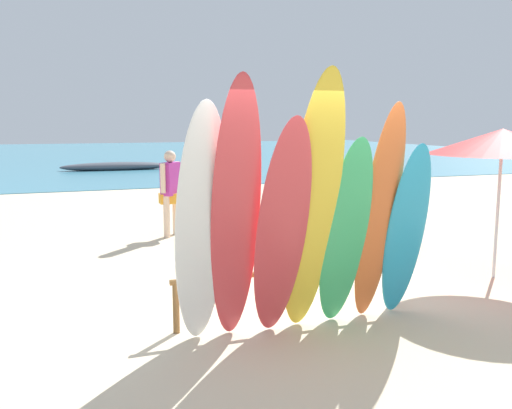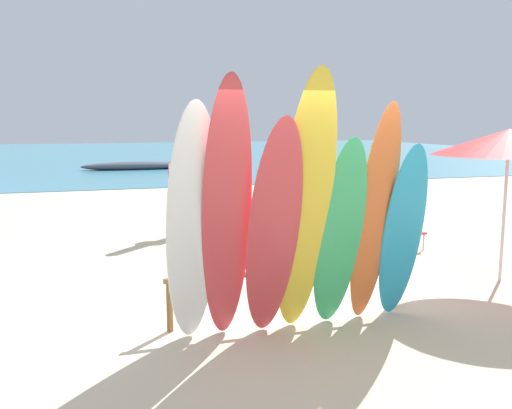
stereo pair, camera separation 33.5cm
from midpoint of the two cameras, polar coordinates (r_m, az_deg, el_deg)
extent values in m
plane|color=beige|center=(19.85, -10.35, 2.02)|extent=(60.00, 60.00, 0.00)
cube|color=teal|center=(38.57, -13.65, 5.05)|extent=(60.00, 40.00, 0.02)
cylinder|color=brown|center=(6.00, -7.28, -10.38)|extent=(0.07, 0.07, 0.55)
cylinder|color=brown|center=(6.93, 15.18, -8.01)|extent=(0.07, 0.07, 0.55)
cylinder|color=brown|center=(6.26, 4.84, -6.87)|extent=(2.78, 0.06, 0.06)
ellipsoid|color=white|center=(5.40, -4.82, -2.18)|extent=(0.55, 0.55, 2.43)
ellipsoid|color=#D13D42|center=(5.38, -1.27, -0.92)|extent=(0.54, 0.73, 2.66)
ellipsoid|color=#D13D42|center=(5.50, 3.58, -2.72)|extent=(0.58, 0.74, 2.28)
ellipsoid|color=yellow|center=(5.59, 6.82, -0.24)|extent=(0.59, 0.81, 2.74)
ellipsoid|color=#38B266|center=(5.92, 10.23, -3.05)|extent=(0.58, 0.62, 2.08)
ellipsoid|color=orange|center=(6.10, 13.69, -1.14)|extent=(0.52, 0.65, 2.43)
ellipsoid|color=#289EC6|center=(6.33, 16.34, -2.86)|extent=(0.51, 0.62, 2.00)
cylinder|color=beige|center=(10.92, 5.57, -1.16)|extent=(0.12, 0.12, 0.76)
cylinder|color=beige|center=(11.21, 4.91, -0.90)|extent=(0.12, 0.12, 0.76)
cube|color=black|center=(11.02, 5.26, 0.60)|extent=(0.41, 0.25, 0.18)
cube|color=#33A36B|center=(10.97, 5.28, 2.45)|extent=(0.22, 0.40, 0.59)
sphere|color=beige|center=(10.94, 5.31, 4.56)|extent=(0.21, 0.21, 0.21)
cylinder|color=beige|center=(10.74, 5.83, 2.49)|extent=(0.09, 0.09, 0.53)
cylinder|color=beige|center=(11.20, 4.76, 2.75)|extent=(0.09, 0.09, 0.53)
cylinder|color=beige|center=(11.05, -6.51, -0.94)|extent=(0.12, 0.12, 0.81)
cylinder|color=beige|center=(10.77, -7.44, -1.20)|extent=(0.12, 0.12, 0.81)
cube|color=orange|center=(10.86, -7.00, 0.69)|extent=(0.43, 0.27, 0.19)
cube|color=#B23399|center=(10.81, -7.04, 2.69)|extent=(0.44, 0.45, 0.63)
sphere|color=beige|center=(10.78, -7.08, 4.96)|extent=(0.23, 0.23, 0.23)
cylinder|color=beige|center=(11.03, -6.30, 3.00)|extent=(0.10, 0.10, 0.56)
cylinder|color=beige|center=(10.59, -7.81, 2.74)|extent=(0.10, 0.10, 0.56)
cylinder|color=brown|center=(10.34, 7.68, -1.79)|extent=(0.11, 0.11, 0.74)
cylinder|color=brown|center=(10.35, 9.38, -1.82)|extent=(0.11, 0.11, 0.74)
cube|color=#2D4CB2|center=(10.29, 8.57, -0.10)|extent=(0.40, 0.25, 0.18)
cube|color=#DB333D|center=(10.25, 8.61, 1.84)|extent=(0.43, 0.34, 0.58)
sphere|color=brown|center=(10.21, 8.66, 4.04)|extent=(0.21, 0.21, 0.21)
cylinder|color=brown|center=(10.24, 7.24, 2.05)|extent=(0.09, 0.09, 0.52)
cylinder|color=brown|center=(10.25, 9.99, 1.99)|extent=(0.09, 0.09, 0.52)
cylinder|color=#B7B7BC|center=(9.83, 16.05, -3.97)|extent=(0.02, 0.02, 0.28)
cylinder|color=#B7B7BC|center=(10.11, 17.81, -3.70)|extent=(0.02, 0.02, 0.28)
cylinder|color=#B7B7BC|center=(10.10, 14.60, -3.58)|extent=(0.02, 0.02, 0.28)
cylinder|color=#B7B7BC|center=(10.38, 16.35, -3.33)|extent=(0.02, 0.02, 0.28)
cube|color=red|center=(10.07, 16.24, -2.78)|extent=(0.57, 0.53, 0.03)
cube|color=red|center=(10.29, 14.94, -1.05)|extent=(0.54, 0.38, 0.49)
cylinder|color=silver|center=(8.42, 25.27, -0.46)|extent=(0.04, 0.04, 2.03)
cone|color=red|center=(8.34, 25.68, 5.83)|extent=(2.04, 2.04, 0.36)
ellipsoid|color=#4C515B|center=(26.17, -11.96, 3.91)|extent=(4.91, 1.11, 0.39)
camera|label=1|loc=(0.17, -88.68, 0.20)|focal=38.81mm
camera|label=2|loc=(0.17, 91.32, -0.20)|focal=38.81mm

